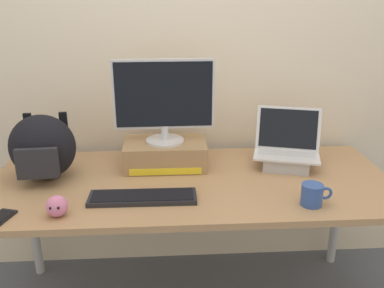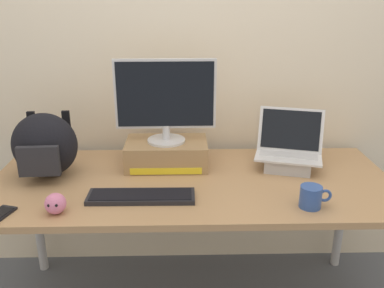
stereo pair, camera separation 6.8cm
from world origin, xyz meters
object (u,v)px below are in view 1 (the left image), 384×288
desktop_monitor (164,100)px  cell_phone (0,218)px  external_keyboard (143,197)px  coffee_mug (312,195)px  plush_toy (57,206)px  open_laptop (286,155)px  messenger_backpack (42,147)px  toner_box_yellow (165,154)px

desktop_monitor → cell_phone: (-0.65, -0.50, -0.34)m
external_keyboard → coffee_mug: bearing=-6.8°
plush_toy → open_laptop: bearing=22.9°
messenger_backpack → cell_phone: (-0.08, -0.38, -0.15)m
external_keyboard → cell_phone: (-0.55, -0.13, -0.01)m
open_laptop → plush_toy: (-1.04, -0.44, -0.02)m
cell_phone → messenger_backpack: bearing=95.5°
cell_phone → plush_toy: size_ratio=1.72×
cell_phone → coffee_mug: bearing=18.9°
toner_box_yellow → cell_phone: size_ratio=2.78×
open_laptop → external_keyboard: (-0.71, -0.32, -0.05)m
toner_box_yellow → messenger_backpack: size_ratio=1.29×
open_laptop → cell_phone: size_ratio=2.51×
desktop_monitor → external_keyboard: desktop_monitor is taller
messenger_backpack → coffee_mug: 1.23m
toner_box_yellow → cell_phone: 0.82m
open_laptop → messenger_backpack: messenger_backpack is taller
messenger_backpack → coffee_mug: messenger_backpack is taller
plush_toy → messenger_backpack: bearing=111.0°
plush_toy → external_keyboard: bearing=19.3°
desktop_monitor → messenger_backpack: 0.61m
coffee_mug → messenger_backpack: bearing=163.7°
external_keyboard → coffee_mug: size_ratio=3.49×
open_laptop → messenger_backpack: bearing=-161.0°
external_keyboard → desktop_monitor: bearing=75.5°
messenger_backpack → cell_phone: 0.42m
external_keyboard → cell_phone: external_keyboard is taller
messenger_backpack → cell_phone: messenger_backpack is taller
open_laptop → messenger_backpack: size_ratio=1.17×
desktop_monitor → open_laptop: 0.67m
coffee_mug → plush_toy: coffee_mug is taller
toner_box_yellow → open_laptop: (0.61, -0.04, -0.00)m
external_keyboard → coffee_mug: coffee_mug is taller
toner_box_yellow → desktop_monitor: 0.28m
desktop_monitor → coffee_mug: (0.61, -0.45, -0.30)m
toner_box_yellow → messenger_backpack: (-0.57, -0.11, 0.09)m
toner_box_yellow → desktop_monitor: desktop_monitor is taller
messenger_backpack → coffee_mug: bearing=-19.6°
messenger_backpack → coffee_mug: size_ratio=2.40×
external_keyboard → cell_phone: 0.56m
open_laptop → desktop_monitor: bearing=-168.3°
external_keyboard → plush_toy: 0.35m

